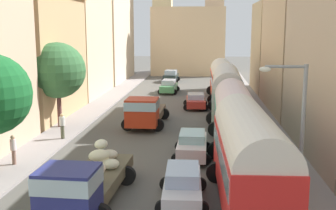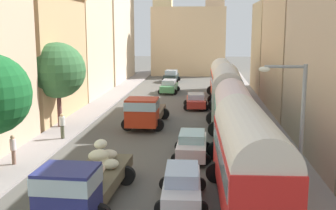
# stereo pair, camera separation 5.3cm
# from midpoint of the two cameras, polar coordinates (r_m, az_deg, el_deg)

# --- Properties ---
(ground_plane) EXTENTS (154.00, 154.00, 0.00)m
(ground_plane) POSITION_cam_midpoint_polar(r_m,az_deg,el_deg) (37.88, 0.75, -0.78)
(ground_plane) COLOR #514F4A
(sidewalk_left) EXTENTS (2.50, 70.00, 0.14)m
(sidewalk_left) POSITION_cam_midpoint_polar(r_m,az_deg,el_deg) (39.08, -9.92, -0.49)
(sidewalk_left) COLOR gray
(sidewalk_left) RESTS_ON ground
(sidewalk_right) EXTENTS (2.50, 70.00, 0.14)m
(sidewalk_right) POSITION_cam_midpoint_polar(r_m,az_deg,el_deg) (38.02, 11.71, -0.84)
(sidewalk_right) COLOR gray
(sidewalk_right) RESTS_ON ground
(building_left_2) EXTENTS (5.82, 11.08, 10.59)m
(building_left_2) POSITION_cam_midpoint_polar(r_m,az_deg,el_deg) (36.40, -17.58, 6.76)
(building_left_2) COLOR tan
(building_left_2) RESTS_ON ground
(building_left_3) EXTENTS (4.89, 11.27, 11.01)m
(building_left_3) POSITION_cam_midpoint_polar(r_m,az_deg,el_deg) (47.16, -11.99, 7.92)
(building_left_3) COLOR beige
(building_left_3) RESTS_ON ground
(building_left_4) EXTENTS (5.58, 14.48, 13.22)m
(building_left_4) POSITION_cam_midpoint_polar(r_m,az_deg,el_deg) (60.56, -8.49, 9.55)
(building_left_4) COLOR beige
(building_left_4) RESTS_ON ground
(building_right_2) EXTENTS (5.09, 12.75, 13.51)m
(building_right_2) POSITION_cam_midpoint_polar(r_m,az_deg,el_deg) (38.97, 17.17, 9.11)
(building_right_2) COLOR tan
(building_right_2) RESTS_ON ground
(building_right_3) EXTENTS (5.52, 9.32, 10.29)m
(building_right_3) POSITION_cam_midpoint_polar(r_m,az_deg,el_deg) (50.52, 14.85, 7.54)
(building_right_3) COLOR tan
(building_right_3) RESTS_ON ground
(distant_church) EXTENTS (11.54, 7.40, 18.24)m
(distant_church) POSITION_cam_midpoint_polar(r_m,az_deg,el_deg) (68.37, 2.77, 9.55)
(distant_church) COLOR #D5B68A
(distant_church) RESTS_ON ground
(parked_bus_0) EXTENTS (3.41, 9.08, 4.10)m
(parked_bus_0) POSITION_cam_midpoint_polar(r_m,az_deg,el_deg) (17.40, 10.87, -6.56)
(parked_bus_0) COLOR red
(parked_bus_0) RESTS_ON ground
(parked_bus_1) EXTENTS (3.26, 8.39, 3.87)m
(parked_bus_1) POSITION_cam_midpoint_polar(r_m,az_deg,el_deg) (26.14, 8.93, -1.15)
(parked_bus_1) COLOR #3A8E6E
(parked_bus_1) RESTS_ON ground
(parked_bus_2) EXTENTS (3.42, 9.35, 4.21)m
(parked_bus_2) POSITION_cam_midpoint_polar(r_m,az_deg,el_deg) (34.97, 7.98, 2.09)
(parked_bus_2) COLOR beige
(parked_bus_2) RESTS_ON ground
(parked_bus_3) EXTENTS (3.30, 10.01, 4.03)m
(parked_bus_3) POSITION_cam_midpoint_polar(r_m,az_deg,el_deg) (43.90, 7.41, 3.61)
(parked_bus_3) COLOR red
(parked_bus_3) RESTS_ON ground
(cargo_truck_0) EXTENTS (3.12, 7.39, 2.37)m
(cargo_truck_0) POSITION_cam_midpoint_polar(r_m,az_deg,el_deg) (17.47, -11.37, -10.20)
(cargo_truck_0) COLOR navy
(cargo_truck_0) RESTS_ON ground
(cargo_truck_1) EXTENTS (3.15, 6.89, 2.39)m
(cargo_truck_1) POSITION_cam_midpoint_polar(r_m,az_deg,el_deg) (31.36, -3.19, -0.78)
(cargo_truck_1) COLOR #B12D15
(cargo_truck_1) RESTS_ON ground
(car_0) EXTENTS (2.35, 4.36, 1.53)m
(car_0) POSITION_cam_midpoint_polar(r_m,az_deg,el_deg) (48.41, 0.10, 2.57)
(car_0) COLOR #468C57
(car_0) RESTS_ON ground
(car_1) EXTENTS (2.45, 3.99, 1.63)m
(car_1) POSITION_cam_midpoint_polar(r_m,az_deg,el_deg) (58.61, 0.37, 3.96)
(car_1) COLOR #1C2828
(car_1) RESTS_ON ground
(car_2) EXTENTS (2.24, 4.30, 1.53)m
(car_2) POSITION_cam_midpoint_polar(r_m,az_deg,el_deg) (18.08, 1.91, -10.79)
(car_2) COLOR silver
(car_2) RESTS_ON ground
(car_3) EXTENTS (2.23, 4.10, 1.51)m
(car_3) POSITION_cam_midpoint_polar(r_m,az_deg,el_deg) (24.06, 3.25, -5.41)
(car_3) COLOR silver
(car_3) RESTS_ON ground
(car_4) EXTENTS (2.40, 3.95, 1.38)m
(car_4) POSITION_cam_midpoint_polar(r_m,az_deg,el_deg) (38.98, 3.74, 0.57)
(car_4) COLOR #B52D24
(car_4) RESTS_ON ground
(pedestrian_0) EXTENTS (0.51, 0.51, 1.83)m
(pedestrian_0) POSITION_cam_midpoint_polar(r_m,az_deg,el_deg) (28.45, -14.23, -2.68)
(pedestrian_0) COLOR #4D4F3B
(pedestrian_0) RESTS_ON ground
(pedestrian_2) EXTENTS (0.45, 0.45, 1.74)m
(pedestrian_2) POSITION_cam_midpoint_polar(r_m,az_deg,el_deg) (23.87, -20.33, -5.57)
(pedestrian_2) COLOR #815E4F
(pedestrian_2) RESTS_ON ground
(streetlamp_near) EXTENTS (1.80, 0.28, 5.99)m
(streetlamp_near) POSITION_cam_midpoint_polar(r_m,az_deg,el_deg) (16.65, 16.89, -2.81)
(streetlamp_near) COLOR gray
(streetlamp_near) RESTS_ON ground
(roadside_tree_2) EXTENTS (4.06, 4.06, 6.35)m
(roadside_tree_2) POSITION_cam_midpoint_polar(r_m,az_deg,el_deg) (31.56, -14.82, 4.56)
(roadside_tree_2) COLOR brown
(roadside_tree_2) RESTS_ON ground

